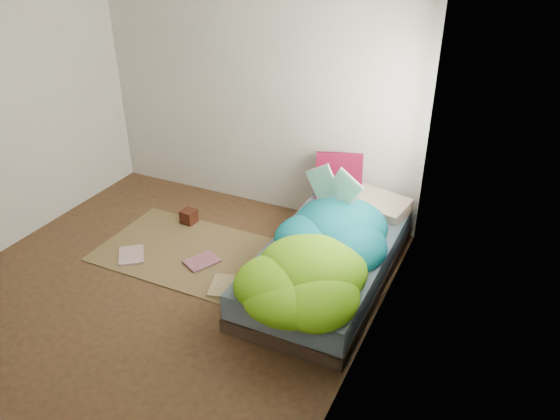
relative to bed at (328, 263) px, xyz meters
The scene contains 12 objects.
ground 1.43m from the bed, 149.45° to the right, with size 3.50×3.50×0.00m, color #402B18.
room_walls 2.02m from the bed, 149.42° to the right, with size 3.54×3.54×2.62m.
bed is the anchor object (origin of this frame).
duvet 0.41m from the bed, 90.00° to the right, with size 0.96×1.84×0.34m, color #087680, non-canonical shape.
rug 1.39m from the bed, behind, with size 1.60×1.10×0.01m, color brown.
pillow_floral 0.85m from the bed, 75.41° to the left, with size 0.55×0.34×0.12m, color silver.
pillow_magenta 1.02m from the bed, 105.61° to the left, with size 0.45×0.14×0.45m, color #4B0520.
open_book 0.77m from the bed, 107.95° to the left, with size 0.46×0.10×0.28m, color #358A2D, non-canonical shape.
wooden_box 1.67m from the bed, 169.96° to the left, with size 0.14×0.14×0.14m, color #36110C.
floor_book_a 1.95m from the bed, 163.74° to the right, with size 0.23×0.31×0.02m, color silver.
floor_book_b 1.25m from the bed, 169.35° to the right, with size 0.22×0.30×0.03m, color #B86A88.
floor_book_c 1.03m from the bed, 147.78° to the right, with size 0.23×0.31×0.02m, color tan.
Camera 1 is at (2.52, -2.99, 2.88)m, focal length 35.00 mm.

